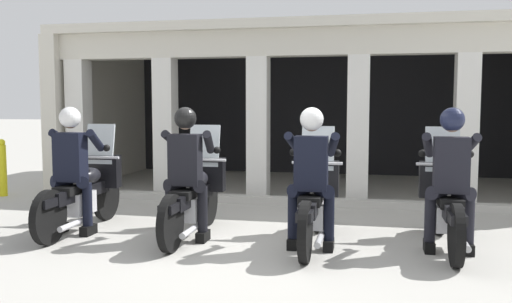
{
  "coord_description": "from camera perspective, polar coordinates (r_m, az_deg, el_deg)",
  "views": [
    {
      "loc": [
        1.38,
        -6.12,
        1.63
      ],
      "look_at": [
        0.0,
        0.43,
        1.04
      ],
      "focal_mm": 38.39,
      "sensor_mm": 36.0,
      "label": 1
    }
  ],
  "objects": [
    {
      "name": "police_officer_center_left",
      "position": [
        6.49,
        -7.29,
        -1.1
      ],
      "size": [
        0.63,
        0.61,
        1.58
      ],
      "rotation": [
        0.0,
        0.0,
        -0.09
      ],
      "color": "black",
      "rests_on": "ground"
    },
    {
      "name": "ground_plane",
      "position": [
        9.37,
        3.25,
        -4.96
      ],
      "size": [
        80.0,
        80.0,
        0.0
      ],
      "primitive_type": "plane",
      "color": "#A8A59E"
    },
    {
      "name": "station_building",
      "position": [
        11.2,
        6.59,
        6.37
      ],
      "size": [
        9.45,
        4.22,
        3.0
      ],
      "color": "black",
      "rests_on": "ground"
    },
    {
      "name": "bollard_kerbside",
      "position": [
        10.56,
        -24.91,
        -1.54
      ],
      "size": [
        0.14,
        0.14,
        1.01
      ],
      "color": "yellow",
      "rests_on": "ground"
    },
    {
      "name": "kerb_strip",
      "position": [
        8.81,
        4.93,
        -5.21
      ],
      "size": [
        8.95,
        0.24,
        0.12
      ],
      "primitive_type": "cube",
      "color": "#B7B5AD",
      "rests_on": "ground"
    },
    {
      "name": "motorcycle_center_right",
      "position": [
        6.42,
        6.05,
        -5.1
      ],
      "size": [
        0.62,
        2.04,
        1.35
      ],
      "rotation": [
        0.0,
        0.0,
        -0.11
      ],
      "color": "black",
      "rests_on": "ground"
    },
    {
      "name": "motorcycle_far_right",
      "position": [
        6.6,
        19.19,
        -5.08
      ],
      "size": [
        0.62,
        2.04,
        1.35
      ],
      "rotation": [
        0.0,
        0.0,
        -0.26
      ],
      "color": "black",
      "rests_on": "ground"
    },
    {
      "name": "motorcycle_far_left",
      "position": [
        7.42,
        -17.42,
        -3.93
      ],
      "size": [
        0.62,
        2.04,
        1.35
      ],
      "rotation": [
        0.0,
        0.0,
        -0.19
      ],
      "color": "black",
      "rests_on": "ground"
    },
    {
      "name": "police_officer_center_right",
      "position": [
        6.07,
        5.8,
        -1.5
      ],
      "size": [
        0.63,
        0.61,
        1.58
      ],
      "rotation": [
        0.0,
        0.0,
        -0.11
      ],
      "color": "black",
      "rests_on": "ground"
    },
    {
      "name": "police_officer_far_left",
      "position": [
        7.12,
        -18.63,
        -0.77
      ],
      "size": [
        0.63,
        0.61,
        1.58
      ],
      "rotation": [
        0.0,
        0.0,
        -0.19
      ],
      "color": "black",
      "rests_on": "ground"
    },
    {
      "name": "police_officer_far_right",
      "position": [
        6.26,
        19.62,
        -1.58
      ],
      "size": [
        0.63,
        0.61,
        1.58
      ],
      "rotation": [
        0.0,
        0.0,
        -0.26
      ],
      "color": "black",
      "rests_on": "ground"
    },
    {
      "name": "motorcycle_center_left",
      "position": [
        6.81,
        -6.45,
        -4.51
      ],
      "size": [
        0.62,
        2.04,
        1.35
      ],
      "rotation": [
        0.0,
        0.0,
        -0.09
      ],
      "color": "black",
      "rests_on": "ground"
    }
  ]
}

